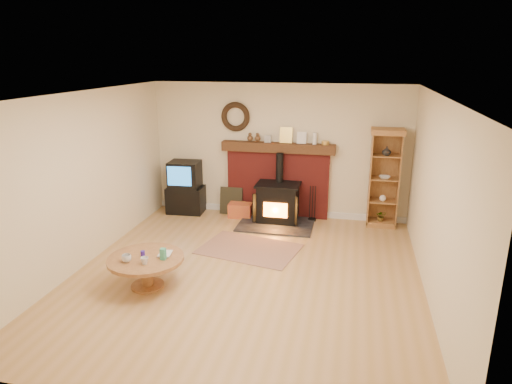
% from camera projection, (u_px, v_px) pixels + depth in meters
% --- Properties ---
extents(ground, '(5.50, 5.50, 0.00)m').
position_uv_depth(ground, '(246.00, 275.00, 6.70)').
color(ground, '#B18549').
rests_on(ground, ground).
extents(room_shell, '(5.02, 5.52, 2.61)m').
position_uv_depth(room_shell, '(246.00, 159.00, 6.30)').
color(room_shell, beige).
rests_on(room_shell, ground).
extents(chimney_breast, '(2.20, 0.22, 1.78)m').
position_uv_depth(chimney_breast, '(278.00, 177.00, 8.96)').
color(chimney_breast, maroon).
rests_on(chimney_breast, ground).
extents(wood_stove, '(1.40, 1.00, 1.32)m').
position_uv_depth(wood_stove, '(278.00, 204.00, 8.70)').
color(wood_stove, black).
rests_on(wood_stove, ground).
extents(area_rug, '(1.76, 1.38, 0.01)m').
position_uv_depth(area_rug, '(249.00, 249.00, 7.58)').
color(area_rug, brown).
rests_on(area_rug, ground).
extents(tv_unit, '(0.75, 0.55, 1.06)m').
position_uv_depth(tv_unit, '(185.00, 188.00, 9.24)').
color(tv_unit, black).
rests_on(tv_unit, ground).
extents(curio_cabinet, '(0.59, 0.43, 1.84)m').
position_uv_depth(curio_cabinet, '(384.00, 178.00, 8.41)').
color(curio_cabinet, brown).
rests_on(curio_cabinet, ground).
extents(firelog_box, '(0.46, 0.30, 0.28)m').
position_uv_depth(firelog_box, '(240.00, 210.00, 9.04)').
color(firelog_box, orange).
rests_on(firelog_box, ground).
extents(leaning_painting, '(0.46, 0.12, 0.55)m').
position_uv_depth(leaning_painting, '(231.00, 201.00, 9.19)').
color(leaning_painting, black).
rests_on(leaning_painting, ground).
extents(fire_tools, '(0.16, 0.16, 0.70)m').
position_uv_depth(fire_tools, '(312.00, 214.00, 8.85)').
color(fire_tools, black).
rests_on(fire_tools, ground).
extents(coffee_table, '(1.04, 1.04, 0.60)m').
position_uv_depth(coffee_table, '(146.00, 263.00, 6.25)').
color(coffee_table, brown).
rests_on(coffee_table, ground).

